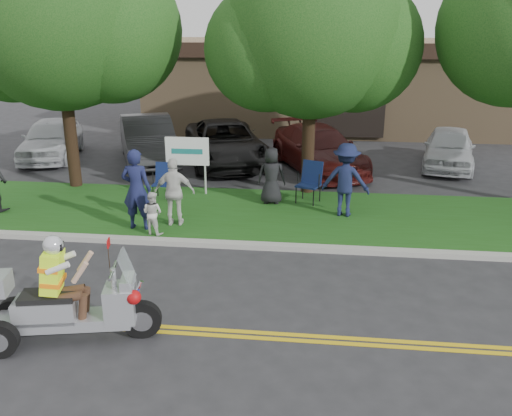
# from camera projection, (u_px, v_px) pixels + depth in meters

# --- Properties ---
(ground) EXTENTS (120.00, 120.00, 0.00)m
(ground) POSITION_uv_depth(u_px,v_px,m) (266.00, 320.00, 9.25)
(ground) COLOR #28282B
(ground) RESTS_ON ground
(centerline_near) EXTENTS (60.00, 0.10, 0.01)m
(centerline_near) POSITION_uv_depth(u_px,v_px,m) (263.00, 338.00, 8.71)
(centerline_near) COLOR gold
(centerline_near) RESTS_ON ground
(centerline_far) EXTENTS (60.00, 0.10, 0.01)m
(centerline_far) POSITION_uv_depth(u_px,v_px,m) (264.00, 333.00, 8.86)
(centerline_far) COLOR gold
(centerline_far) RESTS_ON ground
(curb) EXTENTS (60.00, 0.25, 0.12)m
(curb) POSITION_uv_depth(u_px,v_px,m) (279.00, 247.00, 12.10)
(curb) COLOR #A8A89E
(curb) RESTS_ON ground
(grass_verge) EXTENTS (60.00, 4.00, 0.10)m
(grass_verge) POSITION_uv_depth(u_px,v_px,m) (285.00, 215.00, 14.12)
(grass_verge) COLOR #1F4E14
(grass_verge) RESTS_ON ground
(commercial_building) EXTENTS (18.00, 8.20, 4.00)m
(commercial_building) POSITION_uv_depth(u_px,v_px,m) (345.00, 83.00, 26.20)
(commercial_building) COLOR #9E7F5B
(commercial_building) RESTS_ON ground
(tree_left) EXTENTS (6.62, 5.40, 7.78)m
(tree_left) POSITION_uv_depth(u_px,v_px,m) (60.00, 21.00, 14.97)
(tree_left) COLOR #332114
(tree_left) RESTS_ON ground
(tree_mid) EXTENTS (5.88, 4.80, 7.05)m
(tree_mid) POSITION_uv_depth(u_px,v_px,m) (314.00, 37.00, 14.53)
(tree_mid) COLOR #332114
(tree_mid) RESTS_ON ground
(business_sign) EXTENTS (1.25, 0.06, 1.75)m
(business_sign) POSITION_uv_depth(u_px,v_px,m) (187.00, 154.00, 15.35)
(business_sign) COLOR silver
(business_sign) RESTS_ON ground
(trike_scooter) EXTENTS (2.74, 1.16, 1.80)m
(trike_scooter) POSITION_uv_depth(u_px,v_px,m) (63.00, 305.00, 8.46)
(trike_scooter) COLOR black
(trike_scooter) RESTS_ON ground
(lawn_chair_a) EXTENTS (0.77, 0.78, 1.12)m
(lawn_chair_a) POSITION_uv_depth(u_px,v_px,m) (310.00, 179.00, 14.83)
(lawn_chair_a) COLOR black
(lawn_chair_a) RESTS_ON grass_verge
(lawn_chair_b) EXTENTS (0.53, 0.55, 0.99)m
(lawn_chair_b) POSITION_uv_depth(u_px,v_px,m) (164.00, 178.00, 15.18)
(lawn_chair_b) COLOR black
(lawn_chair_b) RESTS_ON grass_verge
(spectator_adult_left) EXTENTS (0.73, 0.49, 1.95)m
(spectator_adult_left) POSITION_uv_depth(u_px,v_px,m) (137.00, 189.00, 12.76)
(spectator_adult_left) COLOR #181D45
(spectator_adult_left) RESTS_ON grass_verge
(spectator_adult_right) EXTENTS (1.01, 0.50, 1.66)m
(spectator_adult_right) POSITION_uv_depth(u_px,v_px,m) (175.00, 192.00, 13.04)
(spectator_adult_right) COLOR silver
(spectator_adult_right) RESTS_ON grass_verge
(spectator_chair_a) EXTENTS (1.33, 0.92, 1.88)m
(spectator_chair_a) POSITION_uv_depth(u_px,v_px,m) (346.00, 180.00, 13.66)
(spectator_chair_a) COLOR #161D3F
(spectator_chair_a) RESTS_ON grass_verge
(spectator_chair_b) EXTENTS (0.78, 0.52, 1.55)m
(spectator_chair_b) POSITION_uv_depth(u_px,v_px,m) (271.00, 176.00, 14.64)
(spectator_chair_b) COLOR black
(spectator_chair_b) RESTS_ON grass_verge
(child_right) EXTENTS (0.59, 0.52, 1.03)m
(child_right) POSITION_uv_depth(u_px,v_px,m) (153.00, 213.00, 12.57)
(child_right) COLOR silver
(child_right) RESTS_ON grass_verge
(parked_car_far_left) EXTENTS (2.69, 4.63, 1.48)m
(parked_car_far_left) POSITION_uv_depth(u_px,v_px,m) (51.00, 139.00, 19.92)
(parked_car_far_left) COLOR silver
(parked_car_far_left) RESTS_ON ground
(parked_car_left) EXTENTS (3.53, 5.21, 1.62)m
(parked_car_left) POSITION_uv_depth(u_px,v_px,m) (148.00, 139.00, 19.48)
(parked_car_left) COLOR #323235
(parked_car_left) RESTS_ON ground
(parked_car_mid) EXTENTS (4.03, 5.87, 1.49)m
(parked_car_mid) POSITION_uv_depth(u_px,v_px,m) (225.00, 143.00, 19.22)
(parked_car_mid) COLOR black
(parked_car_mid) RESTS_ON ground
(parked_car_right) EXTENTS (3.89, 5.42, 1.46)m
(parked_car_right) POSITION_uv_depth(u_px,v_px,m) (318.00, 149.00, 18.39)
(parked_car_right) COLOR #471210
(parked_car_right) RESTS_ON ground
(parked_car_far_right) EXTENTS (2.47, 4.31, 1.38)m
(parked_car_far_right) POSITION_uv_depth(u_px,v_px,m) (449.00, 148.00, 18.71)
(parked_car_far_right) COLOR silver
(parked_car_far_right) RESTS_ON ground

